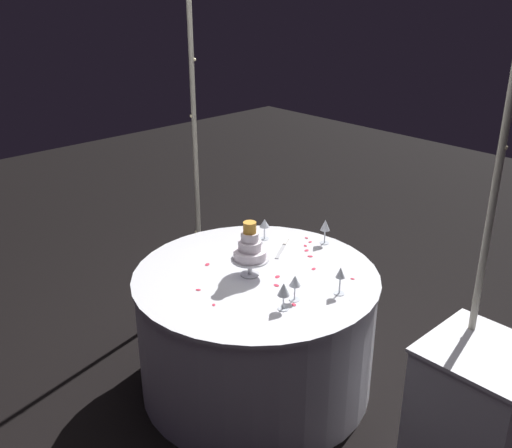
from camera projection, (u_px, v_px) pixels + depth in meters
The scene contains 24 objects.
ground_plane at pixel (256, 382), 3.75m from camera, with size 12.00×12.00×0.00m, color black.
decorative_arch at pixel (312, 125), 3.41m from camera, with size 2.30×0.06×2.43m.
main_table at pixel (256, 330), 3.60m from camera, with size 1.45×1.45×0.77m.
side_table at pixel (474, 411), 2.96m from camera, with size 0.54×0.54×0.73m.
tiered_cake at pixel (250, 249), 3.37m from camera, with size 0.22×0.22×0.33m.
wine_glass_0 at pixel (284, 290), 3.05m from camera, with size 0.07×0.07×0.15m.
wine_glass_1 at pixel (265, 224), 3.86m from camera, with size 0.07×0.07×0.14m.
wine_glass_2 at pixel (340, 275), 3.19m from camera, with size 0.06×0.06×0.16m.
wine_glass_3 at pixel (295, 282), 3.13m from camera, with size 0.06×0.06×0.15m.
wine_glass_4 at pixel (325, 226), 3.79m from camera, with size 0.06×0.06×0.17m.
cake_knife at pixel (283, 247), 3.78m from camera, with size 0.17×0.26×0.01m.
rose_petal_0 at pixel (277, 277), 3.41m from camera, with size 0.04×0.03×0.00m, color #E02D47.
rose_petal_1 at pixel (310, 242), 3.86m from camera, with size 0.03×0.02×0.00m, color #E02D47.
rose_petal_2 at pixel (198, 290), 3.27m from camera, with size 0.03×0.02×0.00m, color #E02D47.
rose_petal_3 at pixel (207, 264), 3.56m from camera, with size 0.04×0.03×0.00m, color #E02D47.
rose_petal_4 at pixel (310, 256), 3.66m from camera, with size 0.03×0.02×0.00m, color #E02D47.
rose_petal_5 at pixel (294, 305), 3.13m from camera, with size 0.03×0.02×0.00m, color #E02D47.
rose_petal_6 at pixel (307, 250), 3.74m from camera, with size 0.03×0.02×0.00m, color #E02D47.
rose_petal_7 at pixel (276, 285), 3.32m from camera, with size 0.04×0.03×0.00m, color #E02D47.
rose_petal_8 at pixel (214, 305), 3.12m from camera, with size 0.02×0.02×0.00m, color #E02D47.
rose_petal_9 at pixel (314, 269), 3.50m from camera, with size 0.03×0.02×0.00m, color #E02D47.
rose_petal_10 at pixel (306, 238), 3.92m from camera, with size 0.03×0.02×0.00m, color #E02D47.
rose_petal_11 at pixel (305, 246), 3.80m from camera, with size 0.03×0.02×0.00m, color #E02D47.
rose_petal_12 at pixel (353, 279), 3.39m from camera, with size 0.02×0.02×0.00m, color #E02D47.
Camera 1 is at (2.22, -2.10, 2.39)m, focal length 41.37 mm.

